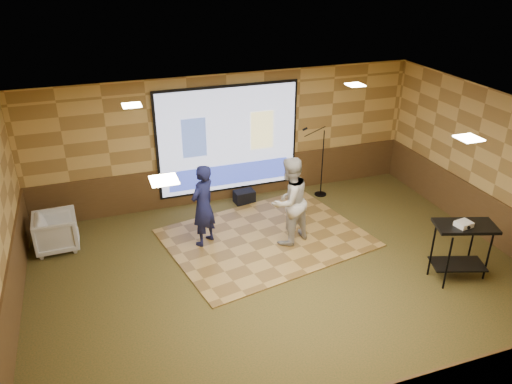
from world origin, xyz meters
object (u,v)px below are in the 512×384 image
object	(u,v)px
projector_screen	(229,141)
dance_floor	(266,238)
player_left	(203,205)
mic_stand	(319,177)
av_table	(463,240)
projector	(464,224)
duffel_bag	(244,197)
banquet_chair	(56,232)
player_right	(289,201)

from	to	relation	value
projector_screen	dance_floor	bearing A→B (deg)	-84.72
projector_screen	player_left	bearing A→B (deg)	-120.65
mic_stand	player_left	bearing A→B (deg)	-154.29
av_table	player_left	bearing A→B (deg)	147.26
projector	duffel_bag	bearing A→B (deg)	114.11
banquet_chair	av_table	bearing A→B (deg)	-117.89
av_table	banquet_chair	distance (m)	7.70
av_table	duffel_bag	size ratio (longest dim) A/B	2.33
player_left	projector	distance (m)	4.80
player_right	projector	bearing A→B (deg)	114.72
projector	duffel_bag	xyz separation A→B (m)	(-2.66, 4.15, -0.99)
projector_screen	player_right	size ratio (longest dim) A/B	1.82
mic_stand	player_right	bearing A→B (deg)	-127.12
dance_floor	duffel_bag	bearing A→B (deg)	87.34
projector	player_right	bearing A→B (deg)	129.07
av_table	mic_stand	bearing A→B (deg)	103.19
player_left	player_right	world-z (taller)	player_right
player_left	mic_stand	size ratio (longest dim) A/B	0.95
player_right	duffel_bag	distance (m)	2.17
mic_stand	duffel_bag	bearing A→B (deg)	176.86
player_left	banquet_chair	world-z (taller)	player_left
player_right	av_table	distance (m)	3.24
projector_screen	mic_stand	distance (m)	2.38
av_table	duffel_bag	distance (m)	4.99
projector	banquet_chair	distance (m)	7.67
projector_screen	player_right	distance (m)	2.42
projector_screen	player_left	xyz separation A→B (m)	(-1.06, -1.79, -0.60)
mic_stand	banquet_chair	size ratio (longest dim) A/B	2.16
av_table	mic_stand	distance (m)	4.01
projector	mic_stand	bearing A→B (deg)	93.35
player_right	banquet_chair	world-z (taller)	player_right
projector	duffel_bag	size ratio (longest dim) A/B	0.57
dance_floor	mic_stand	distance (m)	2.47
av_table	mic_stand	world-z (taller)	mic_stand
player_right	av_table	world-z (taller)	player_right
dance_floor	banquet_chair	size ratio (longest dim) A/B	4.74
av_table	dance_floor	bearing A→B (deg)	139.69
dance_floor	projector	world-z (taller)	projector
av_table	mic_stand	size ratio (longest dim) A/B	0.62
projector	dance_floor	bearing A→B (deg)	129.89
mic_stand	projector_screen	bearing A→B (deg)	169.84
dance_floor	av_table	bearing A→B (deg)	-40.31
projector_screen	player_left	world-z (taller)	projector_screen
mic_stand	av_table	bearing A→B (deg)	-73.03
player_left	player_right	distance (m)	1.70
banquet_chair	duffel_bag	xyz separation A→B (m)	(4.14, 0.69, -0.23)
projector_screen	duffel_bag	distance (m)	1.39
dance_floor	projector	xyz separation A→B (m)	(2.74, -2.43, 1.13)
player_left	av_table	xyz separation A→B (m)	(4.07, -2.62, -0.08)
player_left	av_table	bearing A→B (deg)	109.24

